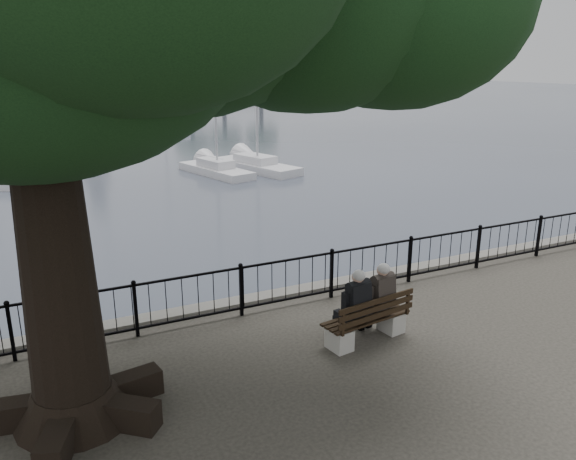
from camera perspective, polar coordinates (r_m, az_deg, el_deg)
harbor at (r=12.06m, az=-1.04°, el=-8.98°), size 260.00×260.00×1.20m
railing at (r=11.22m, az=0.00°, el=-5.10°), size 22.06×0.06×1.00m
bench at (r=10.07m, az=8.11°, el=-9.48°), size 1.73×0.74×0.88m
person_left at (r=9.82m, az=6.55°, el=-7.96°), size 0.45×0.73×1.40m
person_right at (r=10.17m, az=8.99°, el=-7.17°), size 0.45×0.73×1.40m
lion_monument at (r=57.29m, az=-19.61°, el=12.32°), size 6.08×6.08×8.94m
sailboat_b at (r=31.16m, az=-25.85°, el=5.12°), size 3.06×4.88×11.11m
sailboat_c at (r=30.03m, az=-7.36°, el=6.23°), size 2.73×5.45×10.84m
sailboat_d at (r=30.98m, az=-3.34°, el=6.65°), size 3.34×6.14×11.24m
sailboat_f at (r=44.27m, az=-18.69°, el=8.85°), size 2.44×5.75×10.74m
sailboat_g at (r=48.25m, az=-12.49°, el=9.88°), size 3.26×5.34×9.05m
far_shore at (r=91.44m, az=-6.77°, el=15.55°), size 30.00×8.60×9.18m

